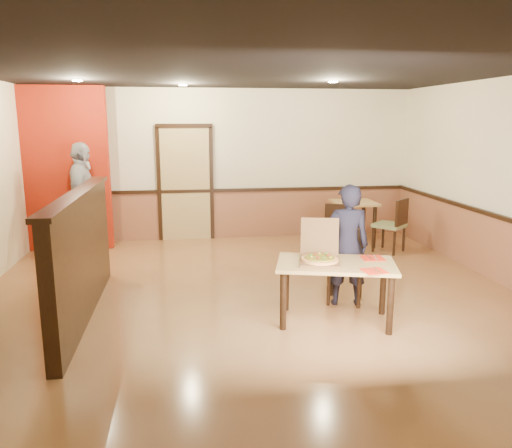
{
  "coord_description": "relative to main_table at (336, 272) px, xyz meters",
  "views": [
    {
      "loc": [
        -0.83,
        -5.9,
        2.22
      ],
      "look_at": [
        0.03,
        0.0,
        0.98
      ],
      "focal_mm": 35.0,
      "sensor_mm": 36.0,
      "label": 1
    }
  ],
  "objects": [
    {
      "name": "napkin_far",
      "position": [
        0.46,
        0.11,
        0.11
      ],
      "size": [
        0.27,
        0.27,
        0.01
      ],
      "rotation": [
        0.0,
        0.0,
        -0.09
      ],
      "color": "red",
      "rests_on": "main_table"
    },
    {
      "name": "wainscot_back",
      "position": [
        -0.8,
        4.27,
        -0.13
      ],
      "size": [
        7.0,
        0.04,
        0.9
      ],
      "primitive_type": "cube",
      "color": "#94593B",
      "rests_on": "floor"
    },
    {
      "name": "booth_partition",
      "position": [
        -2.8,
        0.6,
        0.16
      ],
      "size": [
        0.2,
        3.1,
        1.44
      ],
      "color": "black",
      "rests_on": "floor"
    },
    {
      "name": "side_table",
      "position": [
        1.37,
        3.38,
        0.03
      ],
      "size": [
        0.76,
        0.76,
        0.79
      ],
      "rotation": [
        0.0,
        0.0,
        -0.02
      ],
      "color": "tan",
      "rests_on": "floor"
    },
    {
      "name": "pizza",
      "position": [
        -0.19,
        -0.0,
        0.15
      ],
      "size": [
        0.45,
        0.45,
        0.03
      ],
      "primitive_type": "cylinder",
      "rotation": [
        0.0,
        0.0,
        -0.1
      ],
      "color": "#E6A553",
      "rests_on": "pizza_box"
    },
    {
      "name": "red_accent_panel",
      "position": [
        -3.7,
        3.8,
        0.82
      ],
      "size": [
        1.6,
        0.2,
        2.78
      ],
      "primitive_type": "cube",
      "color": "#A01D0B",
      "rests_on": "floor"
    },
    {
      "name": "back_door",
      "position": [
        -1.6,
        4.26,
        0.47
      ],
      "size": [
        0.9,
        0.06,
        2.1
      ],
      "primitive_type": "cube",
      "color": "tan",
      "rests_on": "wall_back"
    },
    {
      "name": "spot_c",
      "position": [
        0.6,
        2.3,
        2.2
      ],
      "size": [
        0.14,
        0.14,
        0.02
      ],
      "primitive_type": "cylinder",
      "color": "#FFE5B2",
      "rests_on": "ceiling"
    },
    {
      "name": "side_chair_right",
      "position": [
        1.87,
        2.77,
        -0.07
      ],
      "size": [
        0.65,
        0.65,
        0.93
      ],
      "rotation": [
        0.0,
        0.0,
        3.88
      ],
      "color": "olive",
      "rests_on": "floor"
    },
    {
      "name": "napkin_near",
      "position": [
        0.3,
        -0.37,
        0.11
      ],
      "size": [
        0.25,
        0.25,
        0.01
      ],
      "rotation": [
        0.0,
        0.0,
        0.12
      ],
      "color": "red",
      "rests_on": "main_table"
    },
    {
      "name": "spot_a",
      "position": [
        -3.1,
        2.6,
        2.2
      ],
      "size": [
        0.14,
        0.14,
        0.02
      ],
      "primitive_type": "cylinder",
      "color": "#FFE5B2",
      "rests_on": "ceiling"
    },
    {
      "name": "spot_b",
      "position": [
        -1.6,
        3.3,
        2.2
      ],
      "size": [
        0.14,
        0.14,
        0.02
      ],
      "primitive_type": "cylinder",
      "color": "#FFE5B2",
      "rests_on": "ceiling"
    },
    {
      "name": "chair_rail_right",
      "position": [
        2.65,
        0.8,
        0.34
      ],
      "size": [
        0.06,
        7.0,
        0.06
      ],
      "primitive_type": "cube",
      "color": "black",
      "rests_on": "wall_right"
    },
    {
      "name": "main_table",
      "position": [
        0.0,
        0.0,
        0.0
      ],
      "size": [
        1.43,
        1.04,
        0.69
      ],
      "rotation": [
        0.0,
        0.0,
        -0.26
      ],
      "color": "tan",
      "rests_on": "floor"
    },
    {
      "name": "pizza_box",
      "position": [
        -0.18,
        0.04,
        0.16
      ],
      "size": [
        0.54,
        0.59,
        0.45
      ],
      "rotation": [
        0.0,
        0.0,
        -0.24
      ],
      "color": "brown",
      "rests_on": "main_table"
    },
    {
      "name": "diner_chair",
      "position": [
        0.34,
        0.65,
        -0.1
      ],
      "size": [
        0.57,
        0.57,
        0.89
      ],
      "rotation": [
        0.0,
        0.0,
        -0.4
      ],
      "color": "olive",
      "rests_on": "floor"
    },
    {
      "name": "chair_rail_back",
      "position": [
        -0.8,
        4.25,
        0.34
      ],
      "size": [
        7.0,
        0.06,
        0.06
      ],
      "primitive_type": "cube",
      "color": "black",
      "rests_on": "wall_back"
    },
    {
      "name": "condiment",
      "position": [
        1.28,
        3.38,
        0.28
      ],
      "size": [
        0.05,
        0.05,
        0.13
      ],
      "primitive_type": "cylinder",
      "color": "#9A5D1C",
      "rests_on": "side_table"
    },
    {
      "name": "ceiling",
      "position": [
        -0.8,
        0.8,
        2.22
      ],
      "size": [
        7.0,
        7.0,
        0.0
      ],
      "primitive_type": "plane",
      "rotation": [
        3.14,
        0.0,
        0.0
      ],
      "color": "black",
      "rests_on": "wall_back"
    },
    {
      "name": "floor",
      "position": [
        -0.8,
        0.8,
        -0.58
      ],
      "size": [
        7.0,
        7.0,
        0.0
      ],
      "primitive_type": "plane",
      "color": "#A97141",
      "rests_on": "ground"
    },
    {
      "name": "side_chair_left",
      "position": [
        0.9,
        2.76,
        -0.1
      ],
      "size": [
        0.57,
        0.57,
        0.88
      ],
      "rotation": [
        0.0,
        0.0,
        2.74
      ],
      "color": "olive",
      "rests_on": "floor"
    },
    {
      "name": "diner",
      "position": [
        0.29,
        0.51,
        0.16
      ],
      "size": [
        0.6,
        0.44,
        1.49
      ],
      "primitive_type": "imported",
      "rotation": [
        0.0,
        0.0,
        2.98
      ],
      "color": "black",
      "rests_on": "floor"
    },
    {
      "name": "wall_back",
      "position": [
        -0.8,
        4.3,
        0.82
      ],
      "size": [
        7.0,
        0.0,
        7.0
      ],
      "primitive_type": "plane",
      "rotation": [
        1.57,
        0.0,
        0.0
      ],
      "color": "#FFF3C7",
      "rests_on": "floor"
    },
    {
      "name": "passerby",
      "position": [
        -3.29,
        3.35,
        0.36
      ],
      "size": [
        0.46,
        1.1,
        1.88
      ],
      "primitive_type": "imported",
      "rotation": [
        0.0,
        0.0,
        1.57
      ],
      "color": "#98979F",
      "rests_on": "floor"
    },
    {
      "name": "wainscot_right",
      "position": [
        2.67,
        0.8,
        -0.13
      ],
      "size": [
        0.04,
        7.0,
        0.9
      ],
      "primitive_type": "cube",
      "color": "#94593B",
      "rests_on": "floor"
    }
  ]
}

